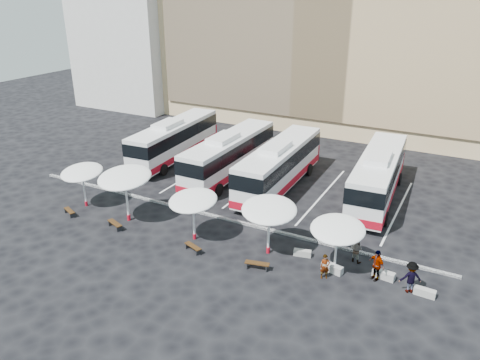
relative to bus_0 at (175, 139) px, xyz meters
The scene contains 26 objects.
ground 13.72m from the bus_0, 44.57° to the right, with size 120.00×120.00×0.00m, color black.
sandstone_building 26.55m from the bus_0, 66.62° to the left, with size 42.00×18.25×29.60m.
apartment_block 26.94m from the bus_0, 134.78° to the left, with size 14.00×14.00×18.00m, color beige.
curb_divider 13.37m from the bus_0, 43.03° to the right, with size 34.00×0.25×0.15m, color black.
bay_lines 9.99m from the bus_0, ahead, with size 24.15×12.00×0.01m.
bus_0 is the anchor object (origin of this frame).
bus_1 7.03m from the bus_0, 11.50° to the right, with size 3.05×12.78×4.05m.
bus_2 12.01m from the bus_0, ahead, with size 3.27×13.09×4.13m.
bus_3 19.63m from the bus_0, ahead, with size 3.69×13.13×4.12m.
sunshade_0 12.08m from the bus_0, 89.69° to the right, with size 3.57×3.60×3.29m.
sunshade_1 13.28m from the bus_0, 69.65° to the right, with size 4.15×4.20×3.96m.
sunshade_2 16.18m from the bus_0, 50.31° to the right, with size 3.53×3.57×3.37m.
sunshade_3 19.43m from the bus_0, 37.17° to the right, with size 4.45×4.48×3.62m.
sunshade_4 23.05m from the bus_0, 30.61° to the right, with size 3.54×3.58×3.34m.
wood_bench_0 13.94m from the bus_0, 89.30° to the right, with size 1.40×0.87×0.42m.
wood_bench_1 14.65m from the bus_0, 71.72° to the right, with size 1.52×0.87×0.45m.
wood_bench_2 17.84m from the bus_0, 51.19° to the right, with size 1.43×0.82×0.43m.
wood_bench_3 20.91m from the bus_0, 41.26° to the right, with size 1.54×0.71×0.46m.
conc_bench_0 20.80m from the bus_0, 32.19° to the right, with size 1.10×0.37×0.41m, color gray.
conc_bench_1 23.11m from the bus_0, 31.02° to the right, with size 1.30×0.43×0.49m, color gray.
conc_bench_2 25.26m from the bus_0, 26.19° to the right, with size 1.28×0.43×0.48m, color gray.
conc_bench_3 27.66m from the bus_0, 25.19° to the right, with size 1.16×0.39×0.43m, color gray.
passenger_0 23.34m from the bus_0, 33.04° to the right, with size 0.56×0.37×1.55m, color black.
passenger_1 23.03m from the bus_0, 26.02° to the right, with size 0.80×0.62×1.65m, color black.
passenger_2 24.98m from the bus_0, 27.27° to the right, with size 1.13×0.47×1.93m, color black.
passenger_3 26.86m from the bus_0, 25.98° to the right, with size 1.22×0.70×1.89m, color black.
Camera 1 is at (16.33, -25.88, 15.87)m, focal length 35.00 mm.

